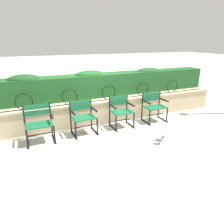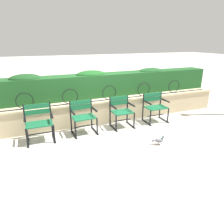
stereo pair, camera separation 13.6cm
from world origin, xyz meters
name	(u,v)px [view 2 (the right image)]	position (x,y,z in m)	size (l,w,h in m)	color
ground_plane	(114,133)	(0.00, 0.00, 0.00)	(60.00, 60.00, 0.00)	#BCB7AD
stone_wall	(102,111)	(0.00, 0.88, 0.34)	(7.86, 0.41, 0.67)	#C6B289
iron_arch_fence	(93,96)	(-0.30, 0.81, 0.84)	(7.31, 0.02, 0.42)	black
hedge_row	(96,84)	(-0.02, 1.35, 1.03)	(7.70, 0.58, 0.79)	#1E5123
park_chair_leftmost	(39,122)	(-1.78, 0.34, 0.47)	(0.64, 0.52, 0.88)	#19663D
park_chair_centre_left	(83,116)	(-0.70, 0.37, 0.46)	(0.62, 0.54, 0.84)	#19663D
park_chair_centre_right	(121,111)	(0.38, 0.38, 0.46)	(0.58, 0.52, 0.84)	#19663D
park_chair_rightmost	(155,106)	(1.46, 0.37, 0.46)	(0.64, 0.53, 0.83)	#19663D
pigeon_near_chairs	(159,140)	(0.74, -0.95, 0.11)	(0.28, 0.16, 0.22)	gray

